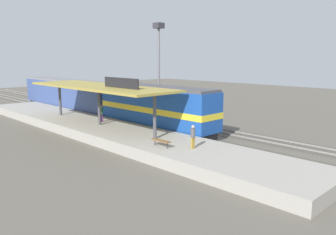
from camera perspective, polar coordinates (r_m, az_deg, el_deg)
The scene contains 11 objects.
ground_plane at distance 37.70m, azimuth -2.91°, elevation -1.19°, with size 120.00×120.00×0.00m, color #5B564C.
track_near at distance 36.43m, azimuth -5.27°, elevation -1.57°, with size 3.20×110.00×0.16m.
track_far at distance 39.43m, azimuth -0.07°, elevation -0.64°, with size 3.20×110.00×0.16m.
platform at distance 33.71m, azimuth -11.37°, elevation -1.94°, with size 6.00×44.00×0.90m, color #9E998E.
station_canopy at distance 33.04m, azimuth -11.52°, elevation 4.98°, with size 5.20×18.00×4.70m.
platform_bench at distance 24.78m, azimuth -1.21°, elevation -3.95°, with size 0.44×1.70×0.50m.
locomotive at distance 33.76m, azimuth -2.11°, elevation 1.65°, with size 2.93×14.43×4.44m.
passenger_carriage_single at distance 48.55m, azimuth -16.55°, elevation 3.69°, with size 2.90×20.00×4.24m.
light_mast at distance 44.54m, azimuth -1.56°, elevation 11.40°, with size 1.10×1.10×11.70m.
person_waiting at distance 24.24m, azimuth 4.20°, elevation -3.05°, with size 0.34×0.34×1.71m.
person_walking at distance 34.89m, azimuth -11.14°, elevation 0.81°, with size 0.34×0.34×1.71m.
Camera 1 is at (-22.40, -27.79, 7.32)m, focal length 36.26 mm.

